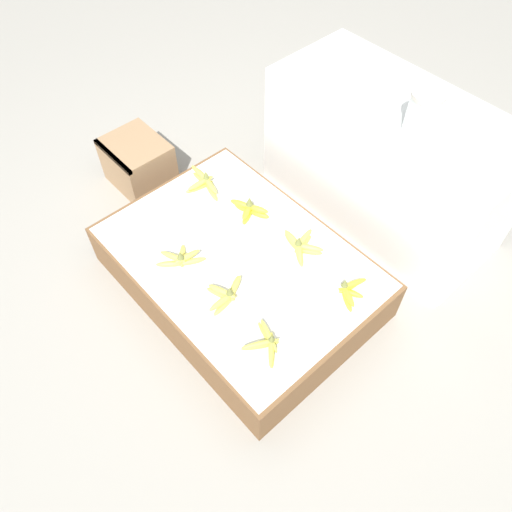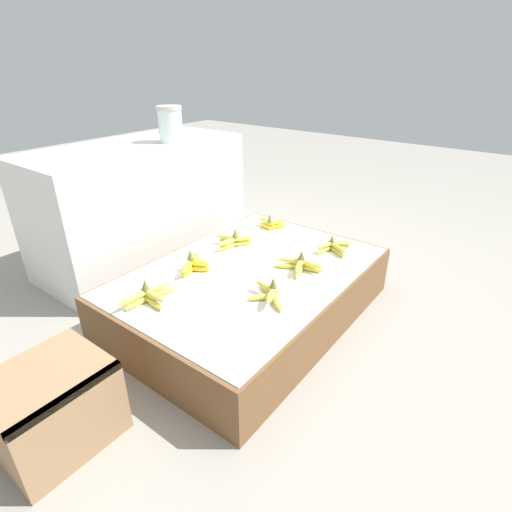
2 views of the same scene
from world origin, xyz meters
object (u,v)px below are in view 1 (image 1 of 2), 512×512
banana_bunch_front_midright (226,294)px  banana_bunch_middle_right (350,291)px  banana_bunch_middle_left (204,183)px  wooden_crate (138,163)px  banana_bunch_front_midleft (181,258)px  glass_jar (423,113)px  banana_bunch_front_right (267,343)px  banana_bunch_middle_midleft (249,210)px  foam_tray_white (496,138)px  banana_bunch_middle_midright (301,246)px

banana_bunch_front_midright → banana_bunch_middle_right: 0.55m
banana_bunch_middle_right → banana_bunch_middle_left: bearing=-176.6°
wooden_crate → banana_bunch_middle_left: bearing=11.8°
banana_bunch_front_midleft → glass_jar: (0.44, 1.03, 0.55)m
banana_bunch_front_right → banana_bunch_middle_right: (0.06, 0.45, 0.00)m
glass_jar → wooden_crate: bearing=-149.7°
banana_bunch_front_right → glass_jar: 1.18m
wooden_crate → banana_bunch_front_right: banana_bunch_front_right is taller
banana_bunch_middle_right → glass_jar: glass_jar is taller
banana_bunch_middle_midleft → foam_tray_white: (0.72, 0.81, 0.45)m
banana_bunch_middle_midright → glass_jar: bearing=78.0°
banana_bunch_front_midleft → banana_bunch_middle_right: bearing=34.7°
banana_bunch_front_midright → banana_bunch_front_right: (0.30, -0.03, -0.01)m
banana_bunch_middle_right → banana_bunch_middle_midleft: bearing=-179.0°
banana_bunch_front_right → foam_tray_white: 1.33m
banana_bunch_middle_midleft → banana_bunch_middle_right: size_ratio=1.15×
banana_bunch_middle_midright → banana_bunch_middle_midleft: bearing=-174.6°
glass_jar → banana_bunch_front_midleft: bearing=-113.2°
banana_bunch_front_midleft → banana_bunch_front_right: 0.59m
banana_bunch_front_midleft → banana_bunch_front_right: bearing=0.1°
banana_bunch_middle_right → glass_jar: bearing=109.7°
wooden_crate → glass_jar: (1.27, 0.74, 0.68)m
banana_bunch_middle_midright → banana_bunch_middle_right: banana_bunch_middle_midright is taller
foam_tray_white → banana_bunch_middle_left: bearing=-140.2°
foam_tray_white → banana_bunch_front_midleft: bearing=-119.4°
banana_bunch_middle_left → glass_jar: size_ratio=1.36×
banana_bunch_middle_midright → banana_bunch_front_right: bearing=-60.3°
banana_bunch_middle_left → foam_tray_white: size_ratio=1.25×
banana_bunch_middle_midleft → glass_jar: glass_jar is taller
wooden_crate → banana_bunch_front_midright: size_ratio=1.56×
banana_bunch_middle_left → banana_bunch_middle_right: 0.97m
banana_bunch_front_midright → banana_bunch_middle_midright: banana_bunch_middle_midright is taller
banana_bunch_middle_left → glass_jar: 1.14m
banana_bunch_middle_right → banana_bunch_front_right: bearing=-97.4°
banana_bunch_front_right → banana_bunch_middle_midleft: banana_bunch_middle_midleft is taller
wooden_crate → glass_jar: 1.63m
banana_bunch_front_midright → banana_bunch_middle_left: banana_bunch_middle_left is taller
banana_bunch_front_right → glass_jar: bearing=98.2°
wooden_crate → foam_tray_white: bearing=32.1°
banana_bunch_middle_right → glass_jar: size_ratio=0.89×
banana_bunch_middle_left → foam_tray_white: foam_tray_white is taller
banana_bunch_front_right → foam_tray_white: bearing=84.9°
glass_jar → banana_bunch_front_right: bearing=-81.8°
banana_bunch_middle_right → banana_bunch_front_midleft: bearing=-145.3°
banana_bunch_middle_left → foam_tray_white: bearing=39.8°
banana_bunch_front_midright → glass_jar: glass_jar is taller
banana_bunch_front_midright → banana_bunch_middle_midleft: (-0.31, 0.41, 0.01)m
glass_jar → foam_tray_white: size_ratio=0.92×
banana_bunch_front_midright → banana_bunch_front_right: 0.30m
banana_bunch_middle_midright → glass_jar: glass_jar is taller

